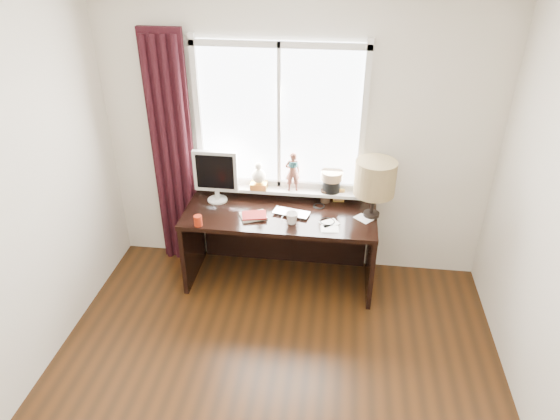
# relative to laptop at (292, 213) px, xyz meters

# --- Properties ---
(ceiling) EXTENTS (3.50, 4.00, 0.00)m
(ceiling) POSITION_rel_laptop_xyz_m (-0.01, -1.61, 1.84)
(ceiling) COLOR white
(ceiling) RESTS_ON wall_back
(wall_back) EXTENTS (3.50, 0.00, 2.60)m
(wall_back) POSITION_rel_laptop_xyz_m (-0.01, 0.39, 0.54)
(wall_back) COLOR beige
(wall_back) RESTS_ON ground
(laptop) EXTENTS (0.36, 0.27, 0.03)m
(laptop) POSITION_rel_laptop_xyz_m (0.00, 0.00, 0.00)
(laptop) COLOR silver
(laptop) RESTS_ON desk
(mug) EXTENTS (0.14, 0.14, 0.11)m
(mug) POSITION_rel_laptop_xyz_m (0.02, -0.15, 0.04)
(mug) COLOR white
(mug) RESTS_ON desk
(red_cup) EXTENTS (0.07, 0.07, 0.09)m
(red_cup) POSITION_rel_laptop_xyz_m (-0.76, -0.28, 0.03)
(red_cup) COLOR maroon
(red_cup) RESTS_ON desk
(window) EXTENTS (1.52, 0.20, 1.40)m
(window) POSITION_rel_laptop_xyz_m (-0.15, 0.34, 0.54)
(window) COLOR white
(window) RESTS_ON ground
(curtain) EXTENTS (0.38, 0.09, 2.25)m
(curtain) POSITION_rel_laptop_xyz_m (-1.14, 0.29, 0.35)
(curtain) COLOR black
(curtain) RESTS_ON floor
(desk) EXTENTS (1.70, 0.70, 0.75)m
(desk) POSITION_rel_laptop_xyz_m (-0.11, 0.11, -0.26)
(desk) COLOR black
(desk) RESTS_ON floor
(monitor) EXTENTS (0.40, 0.18, 0.49)m
(monitor) POSITION_rel_laptop_xyz_m (-0.71, 0.16, 0.27)
(monitor) COLOR beige
(monitor) RESTS_ON desk
(notebook_stack) EXTENTS (0.27, 0.23, 0.03)m
(notebook_stack) POSITION_rel_laptop_xyz_m (-0.32, -0.09, 0.00)
(notebook_stack) COLOR beige
(notebook_stack) RESTS_ON desk
(brush_holder) EXTENTS (0.09, 0.09, 0.25)m
(brush_holder) POSITION_rel_laptop_xyz_m (0.28, 0.27, 0.05)
(brush_holder) COLOR black
(brush_holder) RESTS_ON desk
(icon_frame) EXTENTS (0.10, 0.03, 0.13)m
(icon_frame) POSITION_rel_laptop_xyz_m (0.40, 0.28, 0.05)
(icon_frame) COLOR gold
(icon_frame) RESTS_ON desk
(table_lamp) EXTENTS (0.35, 0.35, 0.52)m
(table_lamp) POSITION_rel_laptop_xyz_m (0.69, 0.07, 0.35)
(table_lamp) COLOR black
(table_lamp) RESTS_ON desk
(loose_papers) EXTENTS (0.48, 0.36, 0.00)m
(loose_papers) POSITION_rel_laptop_xyz_m (0.44, -0.10, -0.01)
(loose_papers) COLOR white
(loose_papers) RESTS_ON desk
(desk_cables) EXTENTS (0.24, 0.41, 0.01)m
(desk_cables) POSITION_rel_laptop_xyz_m (0.27, 0.06, -0.01)
(desk_cables) COLOR black
(desk_cables) RESTS_ON desk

